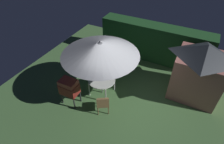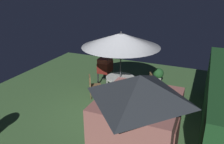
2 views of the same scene
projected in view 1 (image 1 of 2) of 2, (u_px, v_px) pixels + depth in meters
The scene contains 9 objects.
ground_plane at pixel (126, 100), 7.72m from camera, with size 11.00×11.00×0.00m, color #47703D.
hedge_backdrop at pixel (154, 43), 9.50m from camera, with size 5.66×0.90×1.92m.
garden_shed at pixel (199, 71), 7.25m from camera, with size 1.96×1.79×2.44m.
patio_table at pixel (102, 80), 7.60m from camera, with size 1.14×1.14×0.78m.
patio_umbrella at pixel (100, 49), 6.60m from camera, with size 2.95×2.95×2.59m.
bbq_grill at pixel (69, 87), 7.08m from camera, with size 0.71×0.52×1.20m.
chair_near_shed at pixel (103, 103), 6.89m from camera, with size 0.64×0.64×0.90m.
chair_far_side at pixel (104, 68), 8.56m from camera, with size 0.61×0.62×0.90m.
potted_plant_by_grill at pixel (85, 60), 9.13m from camera, with size 0.46×0.46×0.77m.
Camera 1 is at (1.84, -4.89, 5.83)m, focal length 29.09 mm.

